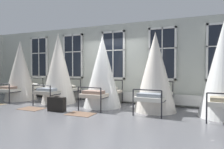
{
  "coord_description": "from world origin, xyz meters",
  "views": [
    {
      "loc": [
        3.26,
        -6.01,
        1.34
      ],
      "look_at": [
        0.42,
        0.3,
        1.12
      ],
      "focal_mm": 32.95,
      "sensor_mm": 36.0,
      "label": 1
    }
  ],
  "objects_px": {
    "cot_second": "(59,69)",
    "cot_third": "(102,72)",
    "suitcase_dark": "(57,104)",
    "cot_fifth": "(224,69)",
    "cot_fourth": "(155,73)",
    "cot_first": "(20,71)"
  },
  "relations": [
    {
      "from": "cot_second",
      "to": "cot_fourth",
      "type": "relative_size",
      "value": 1.08
    },
    {
      "from": "cot_second",
      "to": "suitcase_dark",
      "type": "xyz_separation_m",
      "value": [
        0.97,
        -1.31,
        -1.07
      ]
    },
    {
      "from": "cot_fourth",
      "to": "cot_fifth",
      "type": "xyz_separation_m",
      "value": [
        1.88,
        -0.06,
        0.11
      ]
    },
    {
      "from": "cot_third",
      "to": "cot_fifth",
      "type": "xyz_separation_m",
      "value": [
        3.7,
        -0.02,
        0.12
      ]
    },
    {
      "from": "cot_first",
      "to": "suitcase_dark",
      "type": "bearing_deg",
      "value": -114.55
    },
    {
      "from": "cot_second",
      "to": "cot_fourth",
      "type": "height_order",
      "value": "cot_second"
    },
    {
      "from": "cot_third",
      "to": "suitcase_dark",
      "type": "bearing_deg",
      "value": 142.99
    },
    {
      "from": "cot_fourth",
      "to": "suitcase_dark",
      "type": "distance_m",
      "value": 3.2
    },
    {
      "from": "cot_first",
      "to": "cot_second",
      "type": "relative_size",
      "value": 0.93
    },
    {
      "from": "cot_second",
      "to": "cot_fifth",
      "type": "distance_m",
      "value": 5.61
    },
    {
      "from": "cot_first",
      "to": "suitcase_dark",
      "type": "distance_m",
      "value": 3.35
    },
    {
      "from": "suitcase_dark",
      "to": "cot_fifth",
      "type": "bearing_deg",
      "value": 10.2
    },
    {
      "from": "cot_second",
      "to": "cot_fourth",
      "type": "bearing_deg",
      "value": -88.99
    },
    {
      "from": "cot_second",
      "to": "cot_fifth",
      "type": "height_order",
      "value": "cot_fifth"
    },
    {
      "from": "suitcase_dark",
      "to": "cot_first",
      "type": "bearing_deg",
      "value": 151.81
    },
    {
      "from": "cot_fifth",
      "to": "suitcase_dark",
      "type": "xyz_separation_m",
      "value": [
        -4.63,
        -1.25,
        -1.09
      ]
    },
    {
      "from": "cot_second",
      "to": "suitcase_dark",
      "type": "distance_m",
      "value": 1.95
    },
    {
      "from": "cot_third",
      "to": "suitcase_dark",
      "type": "distance_m",
      "value": 1.85
    },
    {
      "from": "cot_first",
      "to": "cot_fifth",
      "type": "height_order",
      "value": "cot_fifth"
    },
    {
      "from": "cot_second",
      "to": "cot_third",
      "type": "distance_m",
      "value": 1.91
    },
    {
      "from": "cot_first",
      "to": "cot_fourth",
      "type": "height_order",
      "value": "cot_first"
    },
    {
      "from": "cot_third",
      "to": "cot_fourth",
      "type": "bearing_deg",
      "value": -89.54
    }
  ]
}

